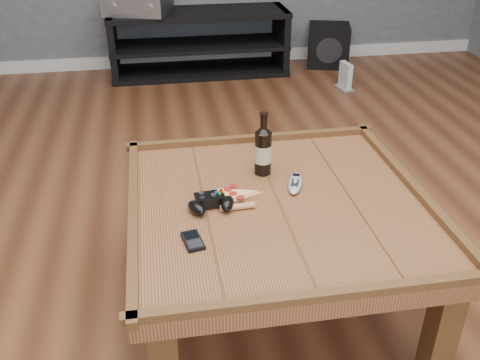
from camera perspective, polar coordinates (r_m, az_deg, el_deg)
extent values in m
plane|color=#492514|center=(2.09, 3.70, -12.89)|extent=(6.00, 6.00, 0.00)
cube|color=silver|center=(4.70, -4.59, 12.80)|extent=(5.00, 0.02, 0.10)
cube|color=#542B18|center=(1.83, 4.13, -3.16)|extent=(1.00, 1.00, 0.06)
cube|color=#462A12|center=(1.81, 20.64, -14.97)|extent=(0.08, 0.08, 0.39)
cube|color=#462A12|center=(2.26, -8.98, -3.17)|extent=(0.08, 0.08, 0.39)
cube|color=#462A12|center=(2.40, 11.43, -1.34)|extent=(0.08, 0.08, 0.39)
cube|color=#462A12|center=(2.22, 1.31, 4.47)|extent=(1.03, 0.03, 0.03)
cube|color=#462A12|center=(1.43, 8.71, -12.13)|extent=(1.03, 0.03, 0.03)
cube|color=#462A12|center=(1.97, 18.05, -0.69)|extent=(0.03, 1.03, 0.03)
cube|color=#462A12|center=(1.77, -11.33, -3.37)|extent=(0.03, 1.03, 0.03)
cube|color=black|center=(4.36, -4.50, 17.31)|extent=(1.40, 0.45, 0.04)
cube|color=black|center=(4.42, -4.37, 14.15)|extent=(1.40, 0.45, 0.03)
cube|color=black|center=(4.48, -4.26, 11.56)|extent=(1.40, 0.45, 0.04)
cube|color=black|center=(4.40, -13.33, 13.68)|extent=(0.05, 0.44, 0.50)
cube|color=black|center=(4.52, 4.39, 14.77)|extent=(0.05, 0.44, 0.50)
cylinder|color=black|center=(1.95, 2.47, 2.87)|extent=(0.06, 0.06, 0.16)
cone|color=black|center=(1.91, 2.54, 5.45)|extent=(0.06, 0.06, 0.03)
cylinder|color=black|center=(1.89, 2.55, 6.25)|extent=(0.03, 0.03, 0.06)
cylinder|color=black|center=(1.88, 2.57, 7.08)|extent=(0.03, 0.03, 0.01)
cylinder|color=#C0B28A|center=(1.95, 2.47, 2.87)|extent=(0.06, 0.06, 0.07)
cube|color=black|center=(1.78, -3.24, -2.08)|extent=(0.10, 0.07, 0.03)
ellipsoid|color=black|center=(1.75, -4.65, -2.98)|extent=(0.08, 0.09, 0.04)
ellipsoid|color=black|center=(1.76, -1.36, -2.52)|extent=(0.07, 0.09, 0.04)
cylinder|color=black|center=(1.78, -4.17, -1.47)|extent=(0.02, 0.02, 0.01)
cylinder|color=black|center=(1.76, -2.84, -1.64)|extent=(0.02, 0.02, 0.01)
cylinder|color=yellow|center=(1.79, -2.32, -1.15)|extent=(0.01, 0.01, 0.01)
cylinder|color=red|center=(1.79, -1.96, -1.26)|extent=(0.01, 0.01, 0.01)
cylinder|color=#0C33CC|center=(1.78, -2.55, -1.34)|extent=(0.01, 0.01, 0.01)
cylinder|color=#0C9919|center=(1.78, -2.18, -1.45)|extent=(0.01, 0.01, 0.01)
cylinder|color=tan|center=(1.76, -0.26, -2.86)|extent=(0.12, 0.03, 0.02)
cylinder|color=#9E1614|center=(1.79, -1.13, -2.07)|extent=(0.03, 0.03, 0.00)
cylinder|color=#9E1614|center=(1.80, 0.04, -1.87)|extent=(0.03, 0.03, 0.00)
cylinder|color=#9E1614|center=(1.83, -0.74, -1.45)|extent=(0.03, 0.03, 0.00)
cylinder|color=#9E1614|center=(1.85, -1.32, -1.01)|extent=(0.03, 0.03, 0.00)
cylinder|color=#9E1614|center=(1.87, -0.74, -0.61)|extent=(0.03, 0.03, 0.00)
cube|color=black|center=(1.62, -5.06, -6.48)|extent=(0.07, 0.11, 0.01)
cube|color=black|center=(1.64, -5.29, -5.83)|extent=(0.05, 0.05, 0.00)
cube|color=black|center=(1.60, -4.84, -6.77)|extent=(0.05, 0.05, 0.00)
ellipsoid|color=#A0A5AD|center=(1.91, 5.91, -0.33)|extent=(0.10, 0.16, 0.02)
cube|color=black|center=(1.94, 6.04, 0.54)|extent=(0.03, 0.03, 0.00)
cube|color=black|center=(1.89, 5.89, -0.28)|extent=(0.04, 0.06, 0.00)
cube|color=black|center=(4.32, -10.81, 18.15)|extent=(0.54, 0.49, 0.16)
cube|color=#9D9FA6|center=(4.15, -11.61, 17.61)|extent=(0.44, 0.15, 0.16)
cylinder|color=#9D9FA6|center=(4.19, -13.51, 17.51)|extent=(0.06, 0.03, 0.06)
cylinder|color=#9D9FA6|center=(4.10, -9.75, 17.63)|extent=(0.06, 0.03, 0.06)
cube|color=black|center=(4.70, 9.41, 14.01)|extent=(0.41, 0.41, 0.33)
cylinder|color=black|center=(4.54, 9.47, 13.45)|extent=(0.20, 0.07, 0.21)
cube|color=gray|center=(4.19, 11.05, 9.62)|extent=(0.11, 0.17, 0.01)
cube|color=silver|center=(4.16, 11.19, 10.92)|extent=(0.06, 0.15, 0.19)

